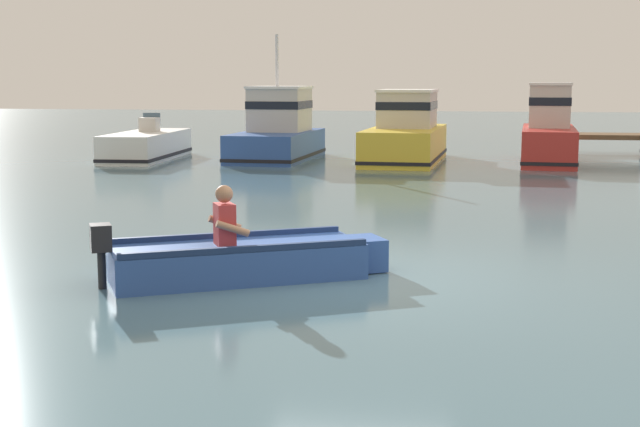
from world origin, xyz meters
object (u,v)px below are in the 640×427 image
moored_boat_blue (278,133)px  moored_boat_yellow (406,135)px  rowboat_with_person (242,259)px  moored_boat_white (147,146)px  moored_boat_red (549,133)px

moored_boat_blue → moored_boat_yellow: (4.01, -0.12, -0.02)m
rowboat_with_person → moored_boat_white: bearing=114.2°
rowboat_with_person → moored_boat_yellow: size_ratio=0.62×
moored_boat_white → moored_boat_yellow: 8.09m
moored_boat_blue → moored_boat_yellow: bearing=-1.7°
rowboat_with_person → moored_boat_blue: bearing=100.6°
rowboat_with_person → moored_boat_blue: moored_boat_blue is taller
moored_boat_white → moored_boat_blue: (4.05, 0.69, 0.43)m
moored_boat_white → moored_boat_red: size_ratio=0.98×
moored_boat_white → moored_boat_red: 12.35m
moored_boat_red → moored_boat_white: bearing=-175.8°
rowboat_with_person → moored_boat_red: moored_boat_red is taller
moored_boat_yellow → moored_boat_red: (4.25, 0.32, 0.07)m
rowboat_with_person → moored_boat_red: (5.12, 16.88, 0.63)m
rowboat_with_person → moored_boat_yellow: bearing=87.0°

